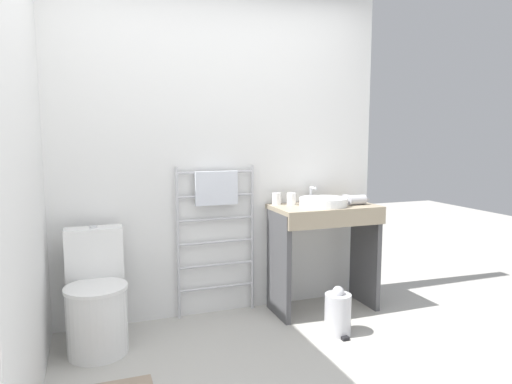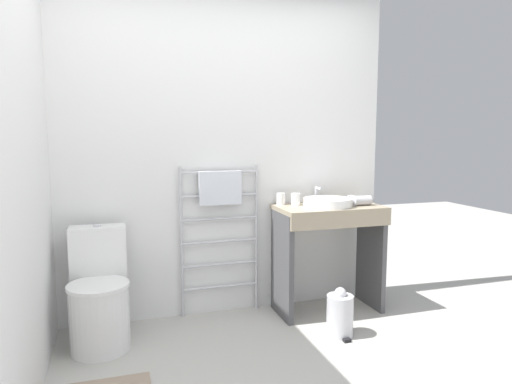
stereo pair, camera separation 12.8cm
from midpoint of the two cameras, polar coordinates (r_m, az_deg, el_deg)
wall_back at (r=3.60m, az=-6.04°, el=5.54°), size 2.71×0.12×2.62m
wall_side at (r=2.74m, az=-28.95°, el=4.25°), size 0.12×2.14×2.62m
toilet at (r=3.26m, az=-20.43°, el=-12.73°), size 0.40×0.54×0.79m
towel_radiator at (r=3.53m, az=-6.02°, el=-2.37°), size 0.62×0.06×1.17m
vanity_counter at (r=3.68m, az=7.56°, el=-6.13°), size 0.82×0.47×0.85m
sink_basin at (r=3.60m, az=7.42°, el=-1.19°), size 0.38×0.38×0.06m
faucet at (r=3.77m, az=6.00°, el=0.00°), size 0.02×0.10×0.13m
cup_near_wall at (r=3.64m, az=1.58°, el=-0.84°), size 0.07×0.07×0.09m
cup_near_edge at (r=3.63m, az=3.42°, el=-0.87°), size 0.07×0.07×0.10m
hair_dryer at (r=3.72m, az=11.51°, el=-0.94°), size 0.19×0.18×0.08m
trash_bin at (r=3.37m, az=9.08°, el=-14.72°), size 0.19×0.22×0.35m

